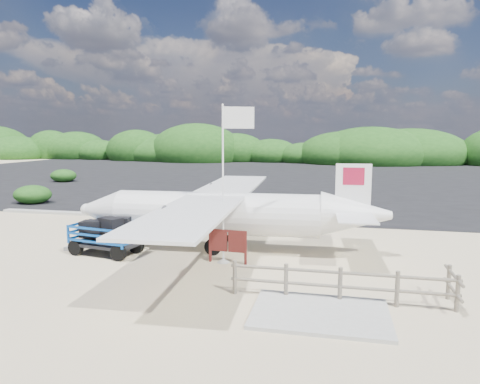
{
  "coord_description": "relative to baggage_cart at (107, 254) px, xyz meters",
  "views": [
    {
      "loc": [
        5.75,
        -16.71,
        4.65
      ],
      "look_at": [
        0.88,
        5.29,
        1.58
      ],
      "focal_mm": 32.0,
      "sensor_mm": 36.0,
      "label": 1
    }
  ],
  "objects": [
    {
      "name": "lagoon",
      "position": [
        -6.17,
        3.54,
        0.0
      ],
      "size": [
        9.0,
        7.0,
        0.4
      ],
      "primitive_type": null,
      "color": "#B2B2B2",
      "rests_on": "ground"
    },
    {
      "name": "crew_a",
      "position": [
        -0.91,
        2.81,
        0.94
      ],
      "size": [
        0.75,
        0.57,
        1.88
      ],
      "primitive_type": "imported",
      "rotation": [
        0.0,
        0.0,
        2.96
      ],
      "color": "#1B134A",
      "rests_on": "ground"
    },
    {
      "name": "aircraft_large",
      "position": [
        12.95,
        25.32,
        0.0
      ],
      "size": [
        15.75,
        15.75,
        4.5
      ],
      "primitive_type": null,
      "rotation": [
        0.0,
        0.0,
        3.19
      ],
      "color": "#B2B2B2",
      "rests_on": "ground"
    },
    {
      "name": "asphalt_apron",
      "position": [
        2.83,
        32.04,
        0.0
      ],
      "size": [
        90.0,
        50.0,
        0.04
      ],
      "primitive_type": null,
      "color": "#B2B2B2",
      "rests_on": "ground"
    },
    {
      "name": "ground",
      "position": [
        2.83,
        2.04,
        0.0
      ],
      "size": [
        160.0,
        160.0,
        0.0
      ],
      "primitive_type": "plane",
      "color": "beige"
    },
    {
      "name": "vegetation_band",
      "position": [
        2.83,
        57.04,
        0.0
      ],
      "size": [
        124.0,
        8.0,
        4.4
      ],
      "primitive_type": null,
      "color": "#B2B2B2",
      "rests_on": "ground"
    },
    {
      "name": "signboard",
      "position": [
        4.9,
        -0.1,
        0.0
      ],
      "size": [
        1.53,
        0.25,
        1.25
      ],
      "primitive_type": null,
      "rotation": [
        0.0,
        0.0,
        -0.07
      ],
      "color": "maroon",
      "rests_on": "ground"
    },
    {
      "name": "baggage_cart",
      "position": [
        0.0,
        0.0,
        0.0
      ],
      "size": [
        3.03,
        2.05,
        1.4
      ],
      "primitive_type": null,
      "rotation": [
        0.0,
        0.0,
        -0.17
      ],
      "color": "#0B4DB3",
      "rests_on": "ground"
    },
    {
      "name": "flagpole",
      "position": [
        4.72,
        -0.05,
        0.0
      ],
      "size": [
        1.23,
        0.91,
        5.69
      ],
      "primitive_type": null,
      "rotation": [
        0.0,
        0.0,
        0.43
      ],
      "color": "white",
      "rests_on": "ground"
    },
    {
      "name": "walkway_pad",
      "position": [
        8.33,
        -3.96,
        0.0
      ],
      "size": [
        3.5,
        2.5,
        0.1
      ],
      "primitive_type": null,
      "color": "#B2B2B2",
      "rests_on": "ground"
    },
    {
      "name": "fence",
      "position": [
        8.83,
        -2.96,
        0.0
      ],
      "size": [
        6.4,
        2.0,
        1.1
      ],
      "primitive_type": null,
      "color": "#B2B2B2",
      "rests_on": "ground"
    },
    {
      "name": "crew_b",
      "position": [
        2.93,
        7.9,
        0.92
      ],
      "size": [
        0.97,
        0.8,
        1.83
      ],
      "primitive_type": "imported",
      "rotation": [
        0.0,
        0.0,
        3.27
      ],
      "color": "#1B134A",
      "rests_on": "ground"
    }
  ]
}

